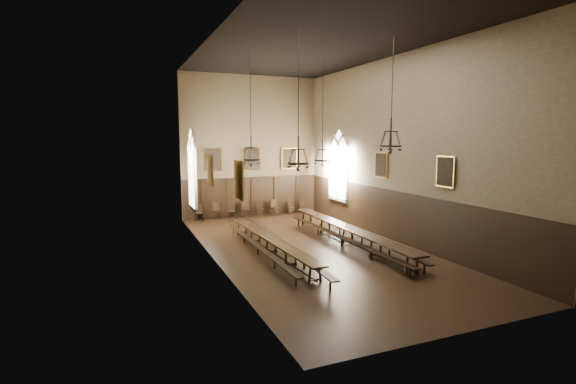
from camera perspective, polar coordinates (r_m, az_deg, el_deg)
floor at (r=19.34m, az=3.23°, el=-7.83°), size 9.00×18.00×0.02m
ceiling at (r=19.06m, az=3.44°, el=19.33°), size 9.00×18.00×0.02m
wall_back at (r=27.06m, az=-5.04°, el=6.20°), size 9.00×0.02×9.00m
wall_front at (r=11.26m, az=23.73°, el=3.81°), size 9.00×0.02×9.00m
wall_left at (r=17.19m, az=-10.40°, el=5.38°), size 0.02×18.00×9.00m
wall_right at (r=21.02m, az=14.53°, el=5.63°), size 0.02×18.00×9.00m
wainscot_panelling at (r=19.05m, az=3.25°, el=-4.17°), size 9.00×18.00×2.50m
table_left at (r=18.50m, az=-2.32°, el=-7.37°), size 0.95×9.09×0.71m
table_right at (r=20.31m, az=8.15°, el=-5.90°), size 0.99×10.77×0.84m
bench_left_outer at (r=18.43m, az=-4.15°, el=-7.74°), size 0.33×9.20×0.41m
bench_left_inner at (r=18.63m, az=-0.52°, el=-7.42°), size 0.98×10.61×0.48m
bench_right_inner at (r=19.87m, az=7.35°, el=-6.53°), size 0.45×10.59×0.48m
bench_right_outer at (r=20.44m, az=10.07°, el=-6.22°), size 0.80×10.19×0.46m
chair_0 at (r=26.15m, az=-11.93°, el=-3.23°), size 0.53×0.53×1.02m
chair_1 at (r=26.36m, az=-9.67°, el=-3.08°), size 0.50×0.50×1.02m
chair_2 at (r=26.57m, az=-7.71°, el=-2.98°), size 0.53×0.53×0.98m
chair_3 at (r=26.87m, az=-5.75°, el=-2.79°), size 0.48×0.48×1.04m
chair_4 at (r=27.22m, az=-3.81°, el=-2.68°), size 0.51×0.51×0.98m
chair_5 at (r=27.45m, az=-1.83°, el=-2.56°), size 0.53×0.53×1.02m
chair_6 at (r=27.91m, az=0.39°, el=-2.48°), size 0.39×0.39×0.87m
chair_7 at (r=28.22m, az=2.02°, el=-2.35°), size 0.46×0.46×0.90m
chandelier_back_left at (r=20.15m, az=-5.07°, el=5.27°), size 0.93×0.93×5.15m
chandelier_back_right at (r=22.00m, az=4.72°, el=5.16°), size 0.90×0.90×5.28m
chandelier_front_left at (r=15.63m, az=1.41°, el=5.13°), size 0.84×0.84×5.03m
chandelier_front_right at (r=17.26m, az=13.85°, el=7.03°), size 0.90×0.90×4.42m
portrait_back_0 at (r=26.30m, az=-10.36°, el=4.33°), size 1.10×0.12×1.40m
portrait_back_1 at (r=26.96m, az=-4.94°, el=4.50°), size 1.10×0.12×1.40m
portrait_back_2 at (r=27.86m, az=0.18°, el=4.62°), size 1.10×0.12×1.40m
portrait_left_0 at (r=18.24m, az=-10.60°, el=2.97°), size 0.12×1.00×1.30m
portrait_left_1 at (r=13.88m, az=-6.75°, el=1.66°), size 0.12×1.00×1.30m
portrait_right_0 at (r=21.79m, az=12.60°, el=3.64°), size 0.12×1.00×1.30m
portrait_right_1 at (r=18.30m, az=20.71°, el=2.63°), size 0.12×1.00×1.30m
window_right at (r=25.64m, az=6.89°, el=3.65°), size 0.20×2.20×4.60m
window_left at (r=22.66m, az=-13.07°, el=3.01°), size 0.20×2.20×4.60m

